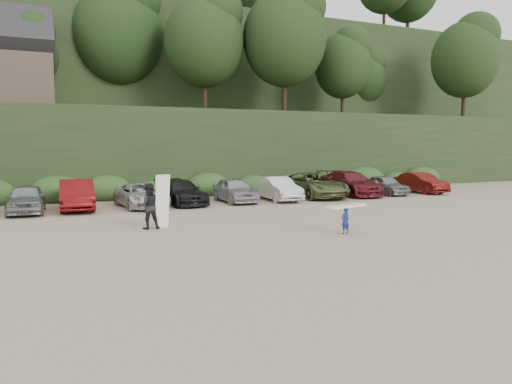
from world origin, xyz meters
name	(u,v)px	position (x,y,z in m)	size (l,w,h in m)	color
ground	(293,229)	(0.00, 0.00, 0.00)	(120.00, 120.00, 0.00)	tan
hillside_backdrop	(125,70)	(-0.26, 35.93, 11.22)	(90.00, 41.50, 28.00)	black
parked_cars	(156,193)	(-3.41, 10.04, 0.77)	(39.92, 6.33, 1.65)	#9B9B9F
child_surfer	(345,214)	(1.31, -1.85, 0.77)	(1.96, 0.96, 1.14)	navy
adult_surfer	(150,206)	(-5.44, 2.50, 0.98)	(1.40, 0.81, 2.27)	black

